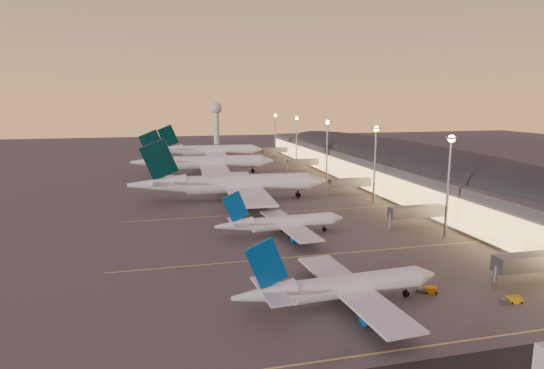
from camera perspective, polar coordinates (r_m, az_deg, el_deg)
The scene contains 12 objects.
ground at distance 107.98m, azimuth 4.70°, elevation -7.98°, with size 700.00×700.00×0.00m, color #474441.
airliner_narrow_south at distance 78.70m, azimuth 8.58°, elevation -12.63°, with size 37.23×33.32×13.30m.
airliner_narrow_north at distance 116.71m, azimuth 1.22°, elevation -4.87°, with size 34.77×31.13×12.42m.
airliner_wide_near at distance 157.00m, azimuth -5.12°, elevation 0.02°, with size 68.63×62.46×21.98m.
airliner_wide_mid at distance 214.77m, azimuth -8.51°, elevation 2.74°, with size 66.27×60.37×21.21m.
airliner_wide_far at distance 267.66m, azimuth -8.03°, elevation 4.25°, with size 64.47×58.81×20.63m.
terminal_building at distance 195.77m, azimuth 15.29°, elevation 2.71°, with size 56.35×255.00×17.46m.
light_masts at distance 176.80m, azimuth 9.23°, elevation 5.01°, with size 2.20×217.20×25.90m.
radar_tower at distance 359.77m, azimuth -7.01°, elevation 8.52°, with size 9.00×9.00×32.50m.
lane_markings at distance 144.98m, azimuth -0.30°, elevation -3.10°, with size 90.00×180.36×0.00m.
baggage_tug_a at distance 88.85m, azimuth 18.96°, elevation -12.40°, with size 3.75×2.30×1.05m.
baggage_tug_b at distance 90.41m, azimuth 27.89°, elevation -12.68°, with size 3.67×1.88×1.05m.
Camera 1 is at (-32.80, -97.00, 34.29)m, focal length 30.00 mm.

